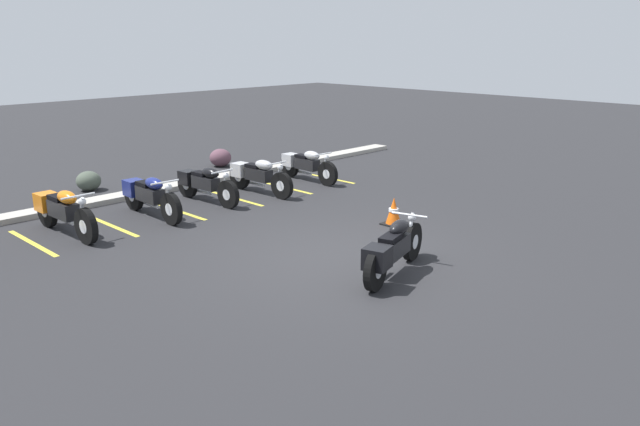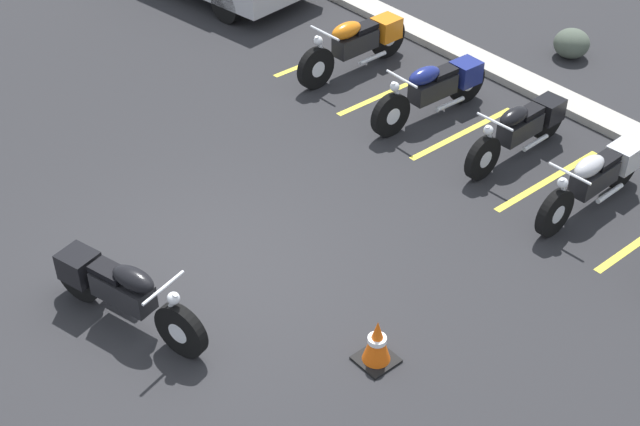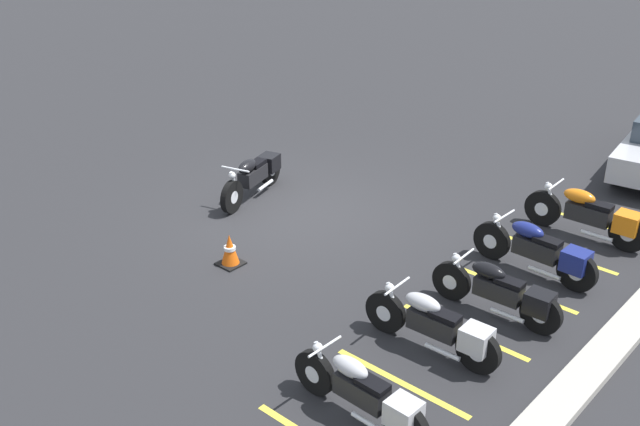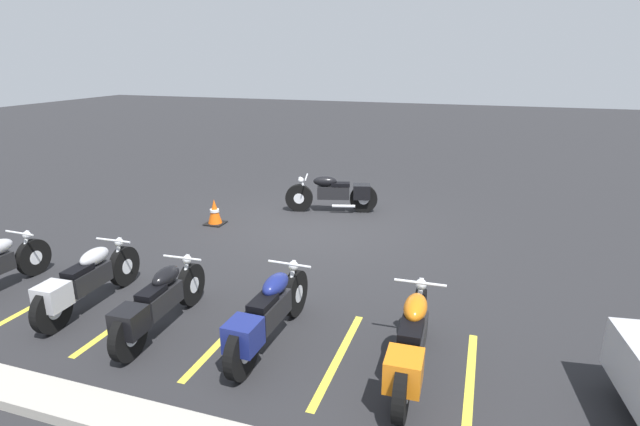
{
  "view_description": "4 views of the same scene",
  "coord_description": "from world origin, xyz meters",
  "px_view_note": "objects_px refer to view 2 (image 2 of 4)",
  "views": [
    {
      "loc": [
        -7.39,
        -6.78,
        3.64
      ],
      "look_at": [
        0.56,
        0.99,
        0.5
      ],
      "focal_mm": 35.0,
      "sensor_mm": 36.0,
      "label": 1
    },
    {
      "loc": [
        6.82,
        -4.09,
        6.95
      ],
      "look_at": [
        0.51,
        1.24,
        0.62
      ],
      "focal_mm": 50.0,
      "sensor_mm": 36.0,
      "label": 2
    },
    {
      "loc": [
        9.49,
        8.99,
        6.29
      ],
      "look_at": [
        0.67,
        1.2,
        0.61
      ],
      "focal_mm": 42.0,
      "sensor_mm": 36.0,
      "label": 3
    },
    {
      "loc": [
        -3.24,
        9.66,
        3.53
      ],
      "look_at": [
        -0.68,
        2.0,
        0.98
      ],
      "focal_mm": 28.0,
      "sensor_mm": 36.0,
      "label": 4
    }
  ],
  "objects_px": {
    "parked_bike_0": "(358,42)",
    "traffic_cone": "(377,343)",
    "parked_bike_3": "(597,177)",
    "parked_bike_1": "(436,88)",
    "landscape_rock_0": "(572,43)",
    "parked_bike_2": "(523,127)",
    "motorcycle_black_featured": "(119,289)"
  },
  "relations": [
    {
      "from": "parked_bike_2",
      "to": "parked_bike_3",
      "type": "height_order",
      "value": "parked_bike_3"
    },
    {
      "from": "parked_bike_0",
      "to": "parked_bike_1",
      "type": "height_order",
      "value": "parked_bike_0"
    },
    {
      "from": "parked_bike_2",
      "to": "traffic_cone",
      "type": "distance_m",
      "value": 4.5
    },
    {
      "from": "motorcycle_black_featured",
      "to": "landscape_rock_0",
      "type": "height_order",
      "value": "motorcycle_black_featured"
    },
    {
      "from": "motorcycle_black_featured",
      "to": "landscape_rock_0",
      "type": "xyz_separation_m",
      "value": [
        -0.68,
        8.85,
        -0.21
      ]
    },
    {
      "from": "parked_bike_0",
      "to": "parked_bike_2",
      "type": "xyz_separation_m",
      "value": [
        3.31,
        0.06,
        -0.03
      ]
    },
    {
      "from": "parked_bike_1",
      "to": "parked_bike_2",
      "type": "xyz_separation_m",
      "value": [
        1.51,
        0.15,
        -0.02
      ]
    },
    {
      "from": "parked_bike_1",
      "to": "traffic_cone",
      "type": "relative_size",
      "value": 3.93
    },
    {
      "from": "parked_bike_0",
      "to": "traffic_cone",
      "type": "height_order",
      "value": "parked_bike_0"
    },
    {
      "from": "parked_bike_1",
      "to": "parked_bike_3",
      "type": "distance_m",
      "value": 2.89
    },
    {
      "from": "parked_bike_0",
      "to": "parked_bike_3",
      "type": "distance_m",
      "value": 4.69
    },
    {
      "from": "landscape_rock_0",
      "to": "traffic_cone",
      "type": "distance_m",
      "value": 7.71
    },
    {
      "from": "parked_bike_3",
      "to": "traffic_cone",
      "type": "height_order",
      "value": "parked_bike_3"
    },
    {
      "from": "parked_bike_0",
      "to": "traffic_cone",
      "type": "bearing_deg",
      "value": 48.04
    },
    {
      "from": "motorcycle_black_featured",
      "to": "parked_bike_3",
      "type": "height_order",
      "value": "motorcycle_black_featured"
    },
    {
      "from": "parked_bike_1",
      "to": "traffic_cone",
      "type": "distance_m",
      "value": 5.11
    },
    {
      "from": "parked_bike_3",
      "to": "landscape_rock_0",
      "type": "xyz_separation_m",
      "value": [
        -2.73,
        3.14,
        -0.21
      ]
    },
    {
      "from": "motorcycle_black_featured",
      "to": "traffic_cone",
      "type": "bearing_deg",
      "value": 21.81
    },
    {
      "from": "parked_bike_2",
      "to": "parked_bike_3",
      "type": "relative_size",
      "value": 0.98
    },
    {
      "from": "parked_bike_0",
      "to": "parked_bike_2",
      "type": "relative_size",
      "value": 1.08
    },
    {
      "from": "parked_bike_2",
      "to": "parked_bike_1",
      "type": "bearing_deg",
      "value": -86.84
    },
    {
      "from": "parked_bike_1",
      "to": "parked_bike_2",
      "type": "height_order",
      "value": "parked_bike_1"
    },
    {
      "from": "motorcycle_black_featured",
      "to": "parked_bike_1",
      "type": "distance_m",
      "value": 5.84
    },
    {
      "from": "parked_bike_3",
      "to": "traffic_cone",
      "type": "relative_size",
      "value": 3.8
    },
    {
      "from": "parked_bike_0",
      "to": "traffic_cone",
      "type": "relative_size",
      "value": 4.03
    },
    {
      "from": "landscape_rock_0",
      "to": "traffic_cone",
      "type": "height_order",
      "value": "traffic_cone"
    },
    {
      "from": "parked_bike_2",
      "to": "landscape_rock_0",
      "type": "distance_m",
      "value": 3.22
    },
    {
      "from": "motorcycle_black_featured",
      "to": "landscape_rock_0",
      "type": "distance_m",
      "value": 8.88
    },
    {
      "from": "parked_bike_1",
      "to": "parked_bike_2",
      "type": "distance_m",
      "value": 1.51
    },
    {
      "from": "parked_bike_0",
      "to": "traffic_cone",
      "type": "xyz_separation_m",
      "value": [
        4.89,
        -4.15,
        -0.21
      ]
    },
    {
      "from": "parked_bike_0",
      "to": "parked_bike_3",
      "type": "bearing_deg",
      "value": 86.4
    },
    {
      "from": "landscape_rock_0",
      "to": "traffic_cone",
      "type": "bearing_deg",
      "value": -67.65
    }
  ]
}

